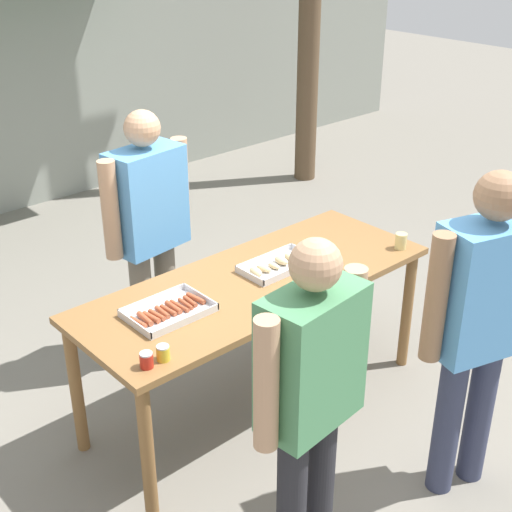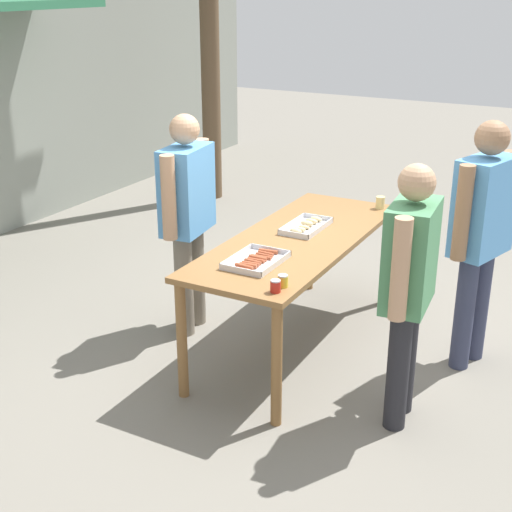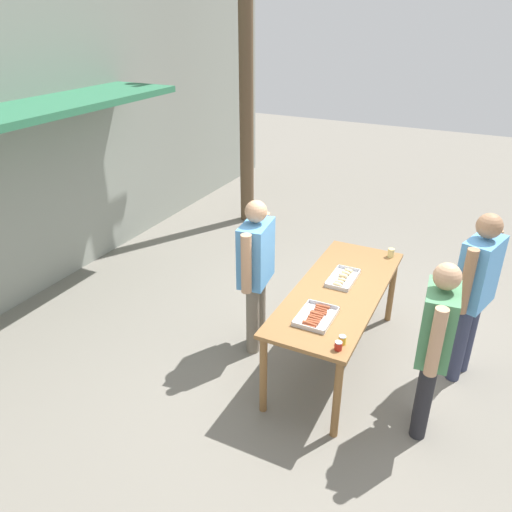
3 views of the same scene
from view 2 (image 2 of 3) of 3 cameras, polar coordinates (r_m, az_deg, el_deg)
The scene contains 10 objects.
ground_plane at distance 5.54m, azimuth 3.17°, elevation -7.01°, with size 24.00×24.00×0.00m, color slate.
serving_table at distance 5.22m, azimuth 3.34°, elevation 0.49°, with size 2.16×0.83×0.87m.
food_tray_sausages at distance 4.69m, azimuth -0.03°, elevation -0.41°, with size 0.43×0.31×0.04m.
food_tray_buns at distance 5.35m, azimuth 4.00°, elevation 2.38°, with size 0.46×0.25×0.06m.
condiment_jar_mustard at distance 4.25m, azimuth 1.57°, elevation -2.42°, with size 0.06×0.06×0.08m.
condiment_jar_ketchup at distance 4.32m, azimuth 2.16°, elevation -2.01°, with size 0.06×0.06×0.08m.
beer_cup at distance 5.90m, azimuth 9.91°, elevation 4.23°, with size 0.07×0.07×0.10m.
person_server_behind_table at distance 5.42m, azimuth -5.51°, elevation 3.90°, with size 0.68×0.32×1.72m.
person_customer_holding_hotdog at distance 4.31m, azimuth 12.14°, elevation -1.61°, with size 0.66×0.29×1.66m.
person_customer_with_cup at distance 5.10m, azimuth 17.61°, elevation 2.32°, with size 0.64×0.37×1.77m.
Camera 2 is at (-4.43, -2.05, 2.62)m, focal length 50.00 mm.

